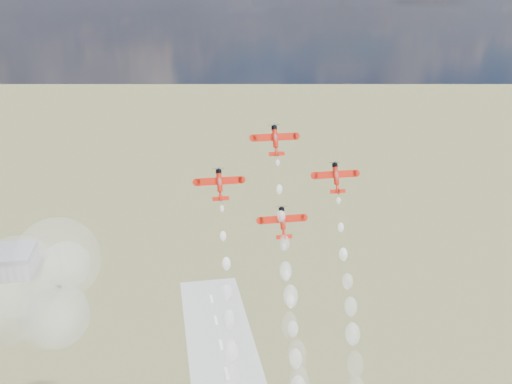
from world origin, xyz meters
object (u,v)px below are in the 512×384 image
object	(u,v)px
plane_lead	(275,140)
plane_right	(336,177)
plane_left	(220,184)
plane_slot	(283,222)

from	to	relation	value
plane_lead	plane_right	size ratio (longest dim) A/B	1.00
plane_lead	plane_left	world-z (taller)	plane_lead
plane_lead	plane_right	distance (m)	18.81
plane_left	plane_slot	distance (m)	18.81
plane_slot	plane_left	bearing A→B (deg)	162.16
plane_lead	plane_slot	size ratio (longest dim) A/B	1.00
plane_left	plane_right	distance (m)	30.82
plane_lead	plane_right	xyz separation A→B (m)	(15.41, -4.96, -9.58)
plane_lead	plane_left	distance (m)	18.81
plane_lead	plane_slot	distance (m)	21.57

